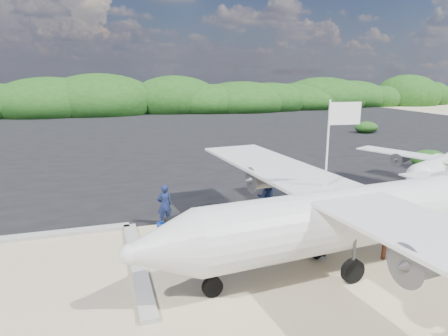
% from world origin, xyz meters
% --- Properties ---
extents(ground, '(160.00, 160.00, 0.00)m').
position_xyz_m(ground, '(0.00, 0.00, 0.00)').
color(ground, beige).
extents(asphalt_apron, '(90.00, 50.00, 0.04)m').
position_xyz_m(asphalt_apron, '(0.00, 30.00, 0.00)').
color(asphalt_apron, '#B2B2B2').
rests_on(asphalt_apron, ground).
extents(vegetation_band, '(124.00, 8.00, 4.40)m').
position_xyz_m(vegetation_band, '(0.00, 55.00, 0.00)').
color(vegetation_band, '#B2B2B2').
rests_on(vegetation_band, ground).
extents(baggage_cart, '(3.19, 2.49, 1.40)m').
position_xyz_m(baggage_cart, '(-2.25, 2.03, 0.00)').
color(baggage_cart, blue).
rests_on(baggage_cart, ground).
extents(flagpole, '(1.15, 0.57, 5.56)m').
position_xyz_m(flagpole, '(1.76, 0.07, 0.00)').
color(flagpole, white).
rests_on(flagpole, ground).
extents(signboard, '(1.94, 0.50, 1.60)m').
position_xyz_m(signboard, '(4.65, -0.52, 0.00)').
color(signboard, '#5B2B1A').
rests_on(signboard, ground).
extents(crew_a, '(0.72, 0.53, 1.79)m').
position_xyz_m(crew_a, '(-3.00, 4.89, 0.90)').
color(crew_a, '#131E4A').
rests_on(crew_a, ground).
extents(crew_b, '(1.03, 0.91, 1.75)m').
position_xyz_m(crew_b, '(1.62, 4.66, 0.88)').
color(crew_b, '#131E4A').
rests_on(crew_b, ground).
extents(aircraft_large, '(19.16, 19.16, 5.31)m').
position_xyz_m(aircraft_large, '(10.12, 19.57, 0.00)').
color(aircraft_large, '#B2B2B2').
rests_on(aircraft_large, ground).
extents(aircraft_small, '(10.17, 10.17, 2.78)m').
position_xyz_m(aircraft_small, '(-6.65, 31.31, 0.00)').
color(aircraft_small, '#B2B2B2').
rests_on(aircraft_small, ground).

